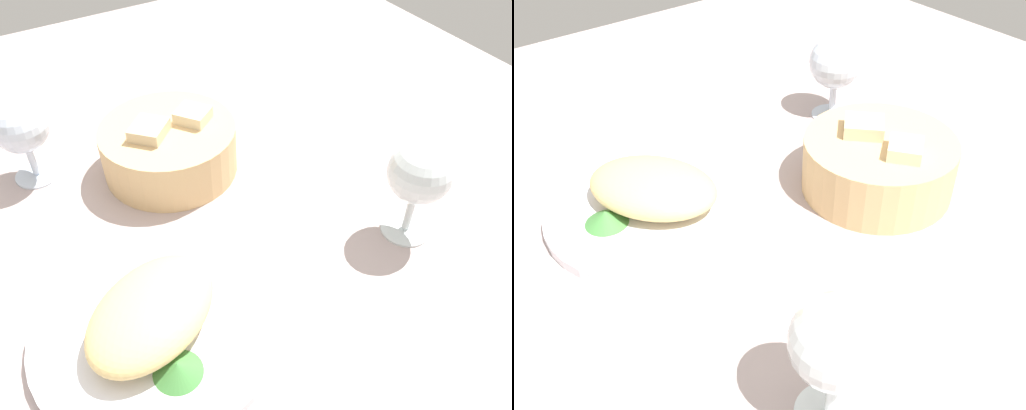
{
  "view_description": "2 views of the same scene",
  "coord_description": "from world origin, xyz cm",
  "views": [
    {
      "loc": [
        -17.79,
        -44.74,
        49.3
      ],
      "look_at": [
        7.39,
        -3.1,
        3.13
      ],
      "focal_mm": 37.03,
      "sensor_mm": 36.0,
      "label": 1
    },
    {
      "loc": [
        42.76,
        -36.34,
        45.71
      ],
      "look_at": [
        2.51,
        -4.42,
        5.44
      ],
      "focal_mm": 41.78,
      "sensor_mm": 36.0,
      "label": 2
    }
  ],
  "objects": [
    {
      "name": "lettuce_garnish",
      "position": [
        -10.7,
        -18.15,
        2.21
      ],
      "size": [
        5.1,
        5.1,
        1.63
      ],
      "primitive_type": "cone",
      "color": "#42843C",
      "rests_on": "plate"
    },
    {
      "name": "wine_glass_near",
      "position": [
        23.13,
        -14.22,
        9.19
      ],
      "size": [
        7.79,
        7.79,
        13.59
      ],
      "color": "silver",
      "rests_on": "ground_plane"
    },
    {
      "name": "bread_basket",
      "position": [
        2.68,
        12.83,
        3.77
      ],
      "size": [
        19.08,
        19.08,
        8.89
      ],
      "color": "#D9B178",
      "rests_on": "ground_plane"
    },
    {
      "name": "ground_plane",
      "position": [
        0.0,
        0.0,
        -1.0
      ],
      "size": [
        140.0,
        140.0,
        2.0
      ],
      "primitive_type": "cube",
      "color": "#B29E9B"
    },
    {
      "name": "wine_glass_far",
      "position": [
        -14.67,
        21.32,
        8.31
      ],
      "size": [
        7.67,
        7.67,
        12.6
      ],
      "color": "silver",
      "rests_on": "ground_plane"
    },
    {
      "name": "plate",
      "position": [
        -10.52,
        -11.85,
        0.7
      ],
      "size": [
        26.5,
        26.5,
        1.4
      ],
      "primitive_type": "cylinder",
      "color": "silver",
      "rests_on": "ground_plane"
    },
    {
      "name": "omelette",
      "position": [
        -10.52,
        -11.85,
        3.77
      ],
      "size": [
        19.55,
        17.7,
        4.75
      ],
      "primitive_type": "ellipsoid",
      "rotation": [
        0.0,
        0.0,
        0.53
      ],
      "color": "#EFCB7D",
      "rests_on": "plate"
    }
  ]
}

